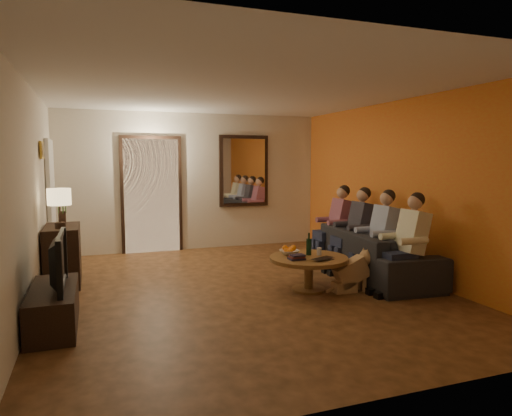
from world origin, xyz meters
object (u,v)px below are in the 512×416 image
object	(u,v)px
person_b	(380,240)
tv	(51,261)
sofa	(373,253)
table_lamp	(60,208)
person_d	(337,228)
wine_bottle	(309,244)
coffee_table	(308,274)
dog	(351,270)
person_c	(357,233)
bowl	(289,252)
person_a	(408,247)
tv_stand	(54,308)
laptop	(326,260)
dresser	(63,255)

from	to	relation	value
person_b	tv	bearing A→B (deg)	-174.82
tv	sofa	size ratio (longest dim) A/B	0.41
table_lamp	person_d	xyz separation A→B (m)	(4.20, 0.06, -0.48)
wine_bottle	coffee_table	bearing A→B (deg)	-116.57
person_d	dog	bearing A→B (deg)	-113.13
person_c	bowl	xyz separation A→B (m)	(-1.32, -0.44, -0.12)
table_lamp	person_a	world-z (taller)	table_lamp
person_b	person_c	xyz separation A→B (m)	(0.00, 0.60, 0.00)
person_d	bowl	xyz separation A→B (m)	(-1.32, -1.04, -0.12)
tv_stand	person_a	xyz separation A→B (m)	(4.20, -0.22, 0.39)
tv	person_b	xyz separation A→B (m)	(4.20, 0.38, -0.09)
sofa	person_c	size ratio (longest dim) A/B	1.98
sofa	person_d	distance (m)	0.94
person_c	person_a	bearing A→B (deg)	-90.00
dog	wine_bottle	distance (m)	0.65
wine_bottle	laptop	size ratio (longest dim) A/B	0.94
dresser	table_lamp	bearing A→B (deg)	-90.00
wine_bottle	dresser	bearing A→B (deg)	156.90
dog	person_d	bearing A→B (deg)	69.33
table_lamp	laptop	bearing A→B (deg)	-25.19
laptop	sofa	bearing A→B (deg)	5.61
dresser	dog	xyz separation A→B (m)	(3.56, -1.66, -0.13)
laptop	tv	bearing A→B (deg)	156.98
dresser	coffee_table	distance (m)	3.38
person_c	dog	world-z (taller)	person_c
dresser	tv_stand	distance (m)	1.76
table_lamp	tv	bearing A→B (deg)	-90.00
dresser	laptop	distance (m)	3.59
tv_stand	sofa	distance (m)	4.36
dog	bowl	xyz separation A→B (m)	(-0.68, 0.46, 0.20)
dresser	person_b	bearing A→B (deg)	-17.98
wine_bottle	person_d	bearing A→B (deg)	46.76
person_b	laptop	size ratio (longest dim) A/B	3.65
dresser	sofa	world-z (taller)	dresser
person_d	tv_stand	bearing A→B (deg)	-159.38
tv_stand	wine_bottle	world-z (taller)	wine_bottle
person_b	coffee_table	xyz separation A→B (m)	(-1.14, -0.06, -0.38)
person_c	coffee_table	distance (m)	1.37
dresser	tv	xyz separation A→B (m)	(0.00, -1.74, 0.28)
dog	tv	bearing A→B (deg)	-176.25
person_b	dog	distance (m)	0.78
wine_bottle	person_c	bearing A→B (deg)	27.22
person_a	person_c	size ratio (longest dim) A/B	1.00
dresser	tv	bearing A→B (deg)	-90.00
sofa	wine_bottle	xyz separation A→B (m)	(-1.19, -0.26, 0.26)
wine_bottle	dog	bearing A→B (deg)	-36.79
person_a	wine_bottle	distance (m)	1.27
person_b	table_lamp	bearing A→B (deg)	164.77
person_c	laptop	size ratio (longest dim) A/B	3.65
person_c	dog	size ratio (longest dim) A/B	2.14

